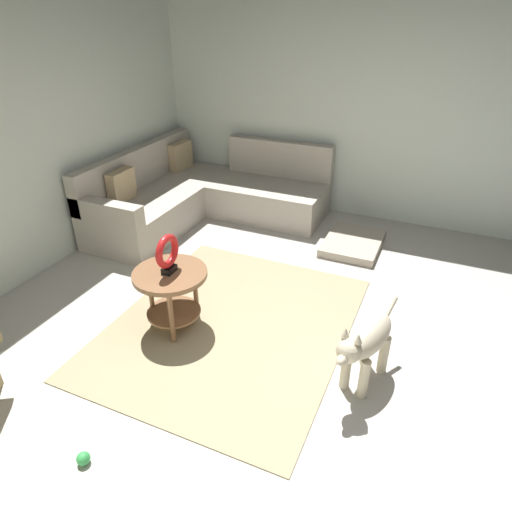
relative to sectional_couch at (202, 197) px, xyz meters
name	(u,v)px	position (x,y,z in m)	size (l,w,h in m)	color
ground_plane	(303,364)	(-1.99, -2.02, -0.34)	(6.00, 6.00, 0.10)	#B7B2A8
wall_right	(391,108)	(0.95, -2.02, 1.06)	(0.12, 6.00, 2.70)	silver
area_rug	(231,325)	(-1.84, -1.32, -0.28)	(2.30, 1.90, 0.01)	tan
sectional_couch	(202,197)	(0.00, 0.00, 0.00)	(2.20, 2.25, 0.88)	#B2A899
side_table	(171,285)	(-2.03, -0.89, 0.13)	(0.60, 0.60, 0.54)	brown
torus_sculpture	(167,253)	(-2.03, -0.89, 0.42)	(0.28, 0.08, 0.33)	black
dog_bed_mat	(353,243)	(-0.01, -1.94, -0.24)	(0.80, 0.60, 0.09)	#B2A38E
dog	(366,342)	(-2.05, -2.47, 0.09)	(0.83, 0.35, 0.63)	beige
dog_toy_ball	(83,459)	(-3.38, -1.11, -0.25)	(0.08, 0.08, 0.08)	green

